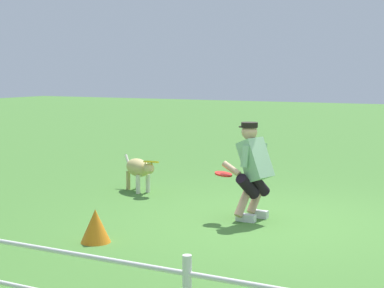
# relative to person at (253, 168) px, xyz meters

# --- Properties ---
(ground_plane) EXTENTS (60.00, 60.00, 0.00)m
(ground_plane) POSITION_rel_person_xyz_m (-0.22, 0.06, -0.70)
(ground_plane) COLOR #447831
(person) EXTENTS (0.65, 0.66, 1.29)m
(person) POSITION_rel_person_xyz_m (0.00, 0.00, 0.00)
(person) COLOR silver
(person) RESTS_ON ground_plane
(dog) EXTENTS (0.94, 0.66, 0.55)m
(dog) POSITION_rel_person_xyz_m (2.37, -0.93, -0.32)
(dog) COLOR tan
(dog) RESTS_ON ground_plane
(frisbee_flying) EXTENTS (0.26, 0.25, 0.09)m
(frisbee_flying) POSITION_rel_person_xyz_m (2.05, -0.78, -0.17)
(frisbee_flying) COLOR yellow
(frisbee_held) EXTENTS (0.29, 0.29, 0.06)m
(frisbee_held) POSITION_rel_person_xyz_m (0.35, 0.16, -0.09)
(frisbee_held) COLOR red
(frisbee_held) RESTS_ON person
(fence) EXTENTS (14.16, 0.06, 0.81)m
(fence) POSITION_rel_person_xyz_m (-0.22, 4.13, -0.22)
(fence) COLOR white
(fence) RESTS_ON ground_plane
(training_cone) EXTENTS (0.35, 0.35, 0.39)m
(training_cone) POSITION_rel_person_xyz_m (1.19, 1.85, -0.50)
(training_cone) COLOR orange
(training_cone) RESTS_ON ground_plane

